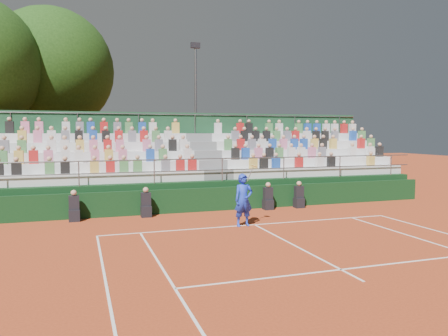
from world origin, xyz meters
name	(u,v)px	position (x,y,z in m)	size (l,w,h in m)	color
ground	(255,225)	(0.00, 0.00, 0.00)	(90.00, 90.00, 0.00)	#AE401D
courtside_wall	(226,199)	(0.00, 3.20, 0.50)	(20.00, 0.15, 1.00)	black
line_officials	(203,202)	(-1.17, 2.75, 0.48)	(9.87, 0.40, 1.19)	black
grandstand	(205,177)	(-0.01, 6.44, 1.10)	(20.00, 5.20, 4.40)	black
tennis_player	(244,200)	(-0.45, -0.06, 0.94)	(0.88, 0.47, 2.22)	blue
tree_east	(51,70)	(-7.45, 14.53, 7.15)	(7.49, 7.49, 10.91)	#362413
floodlight_mast	(196,103)	(1.37, 13.44, 5.27)	(0.60, 0.25, 9.15)	gray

